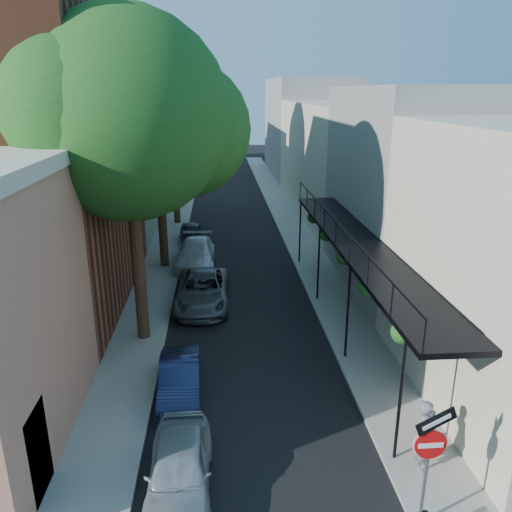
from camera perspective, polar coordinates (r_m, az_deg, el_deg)
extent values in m
cube|color=black|center=(37.97, -2.88, 4.95)|extent=(6.00, 64.00, 0.01)
cube|color=gray|center=(38.07, -8.93, 4.87)|extent=(2.00, 64.00, 0.12)
cube|color=gray|center=(38.26, 3.14, 5.13)|extent=(2.00, 64.00, 0.12)
cube|color=beige|center=(12.79, -23.72, -19.86)|extent=(0.10, 1.20, 2.20)
cube|color=gray|center=(21.34, -16.05, 15.54)|extent=(0.06, 7.00, 4.00)
cube|color=#97968F|center=(34.18, -18.31, 10.23)|extent=(8.00, 12.00, 9.00)
cube|color=beige|center=(47.77, -14.49, 13.24)|extent=(8.00, 16.00, 10.00)
cube|color=tan|center=(61.65, -12.23, 13.49)|extent=(8.00, 12.00, 8.00)
cube|color=#97968F|center=(24.45, 19.80, 7.16)|extent=(8.00, 10.00, 9.00)
cube|color=beige|center=(38.54, 10.78, 10.89)|extent=(8.00, 20.00, 8.00)
cube|color=#97968F|center=(55.95, 6.04, 14.37)|extent=(8.00, 16.00, 10.00)
cube|color=black|center=(18.46, 11.92, 1.28)|extent=(2.00, 16.00, 0.15)
cube|color=black|center=(17.98, 9.19, 3.91)|extent=(0.05, 16.00, 0.05)
cylinder|color=black|center=(12.85, 16.16, -15.39)|extent=(0.08, 0.08, 3.40)
cylinder|color=black|center=(26.23, 5.05, 2.84)|extent=(0.08, 0.08, 3.40)
sphere|color=#1B4A15|center=(13.15, 16.39, -8.37)|extent=(0.60, 0.60, 0.60)
sphere|color=#1B4A15|center=(18.44, 10.04, -0.09)|extent=(0.60, 0.60, 0.60)
sphere|color=#1B4A15|center=(24.07, 6.60, 4.42)|extent=(0.60, 0.60, 0.60)
cylinder|color=#595B60|center=(11.55, 18.84, -22.31)|extent=(0.07, 0.07, 2.90)
cylinder|color=red|center=(11.09, 19.32, -19.67)|extent=(0.66, 0.04, 0.66)
cube|color=white|center=(11.07, 19.38, -19.76)|extent=(0.50, 0.02, 0.10)
cylinder|color=white|center=(11.10, 19.28, -19.61)|extent=(0.70, 0.02, 0.70)
cube|color=black|center=(10.78, 19.91, -17.34)|extent=(0.89, 0.15, 0.58)
cube|color=white|center=(10.76, 19.98, -17.43)|extent=(0.60, 0.10, 0.31)
cylinder|color=black|center=(17.97, -13.40, 0.70)|extent=(0.44, 0.44, 7.00)
sphere|color=#1B4A15|center=(17.19, -14.54, 15.21)|extent=(6.80, 6.80, 6.80)
sphere|color=#1B4A15|center=(18.03, -8.37, 14.11)|extent=(4.76, 4.76, 4.76)
cylinder|color=black|center=(25.72, -10.74, 5.35)|extent=(0.44, 0.44, 6.30)
sphere|color=#1B4A15|center=(25.15, -11.30, 14.38)|extent=(6.00, 6.00, 6.00)
sphere|color=#1B4A15|center=(25.95, -7.62, 13.57)|extent=(4.20, 4.20, 4.20)
cylinder|color=black|center=(34.43, -9.25, 9.57)|extent=(0.44, 0.44, 7.35)
sphere|color=#1B4A15|center=(34.05, -9.67, 17.45)|extent=(7.00, 7.00, 7.00)
sphere|color=#1B4A15|center=(35.01, -6.50, 16.78)|extent=(4.90, 4.90, 4.90)
imported|color=#919AA1|center=(12.46, -8.74, -22.90)|extent=(1.48, 3.65, 1.24)
imported|color=#141C40|center=(15.59, -8.72, -13.77)|extent=(1.31, 3.45, 1.12)
imported|color=#54565B|center=(21.52, -6.12, -3.95)|extent=(2.35, 4.86, 1.33)
imported|color=silver|center=(26.27, -6.87, 0.23)|extent=(1.96, 4.72, 1.36)
imported|color=black|center=(30.49, -7.38, 2.58)|extent=(1.67, 3.53, 1.17)
imported|color=slate|center=(13.16, 18.75, -18.85)|extent=(0.66, 0.79, 1.85)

